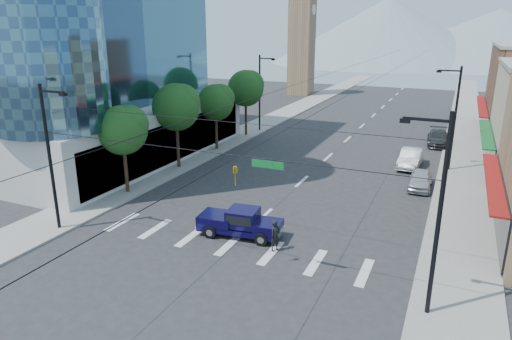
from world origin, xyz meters
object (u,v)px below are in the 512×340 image
Objects in this scene: pedestrian at (275,236)px; parked_car_mid at (411,158)px; parked_car_near at (420,180)px; pickup_truck at (240,222)px; parked_car_far at (438,138)px.

parked_car_mid is (5.10, 19.98, -0.10)m from pedestrian.
parked_car_mid is at bearing 9.76° from pedestrian.
pedestrian is 0.44× the size of parked_car_near.
pedestrian is (2.66, -0.94, 0.02)m from pickup_truck.
pedestrian is at bearing -107.38° from parked_car_far.
parked_car_far is at bearing 81.30° from parked_car_mid.
pedestrian is at bearing -114.73° from parked_car_near.
pickup_truck is 1.27× the size of parked_car_near.
parked_car_far is at bearing 10.95° from pedestrian.
pedestrian is 30.37m from parked_car_far.
pickup_truck is 2.88× the size of pedestrian.
pickup_truck is at bearing -112.72° from parked_car_far.
parked_car_mid is at bearing 102.87° from parked_car_near.
pedestrian reaches higher than parked_car_far.
pickup_truck reaches higher than parked_car_far.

